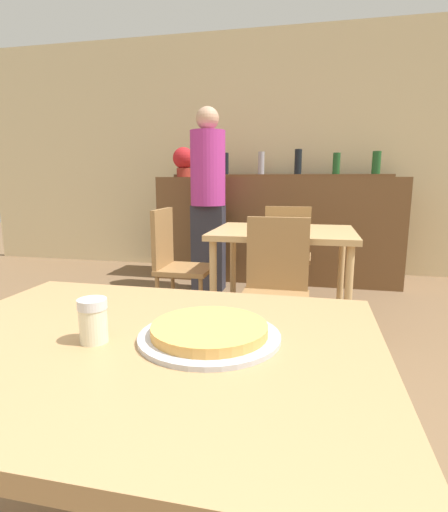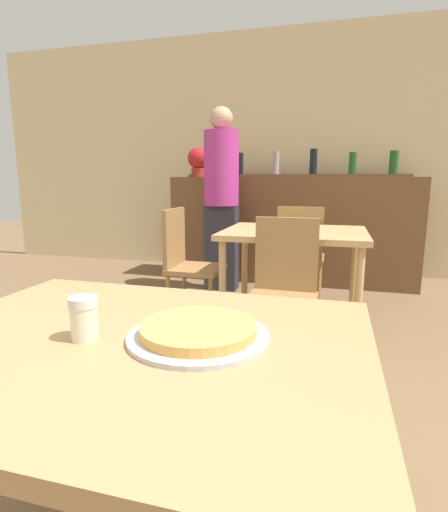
% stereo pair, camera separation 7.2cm
% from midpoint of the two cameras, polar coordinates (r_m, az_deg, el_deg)
% --- Properties ---
extents(wall_back, '(8.00, 0.05, 2.80)m').
position_cam_midpoint_polar(wall_back, '(4.94, 7.90, 14.23)').
color(wall_back, beige).
rests_on(wall_back, ground_plane).
extents(dining_table_near, '(1.12, 0.87, 0.74)m').
position_cam_midpoint_polar(dining_table_near, '(1.01, -13.67, -15.61)').
color(dining_table_near, '#A87F51').
rests_on(dining_table_near, ground_plane).
extents(dining_table_far, '(1.00, 0.82, 0.75)m').
position_cam_midpoint_polar(dining_table_far, '(2.93, 7.78, 2.05)').
color(dining_table_far, tan).
rests_on(dining_table_far, ground_plane).
extents(bar_counter, '(2.60, 0.56, 1.13)m').
position_cam_midpoint_polar(bar_counter, '(4.46, 7.08, 3.86)').
color(bar_counter, brown).
rests_on(bar_counter, ground_plane).
extents(bar_back_shelf, '(2.39, 0.24, 0.30)m').
position_cam_midpoint_polar(bar_back_shelf, '(4.56, 7.98, 11.85)').
color(bar_back_shelf, brown).
rests_on(bar_back_shelf, bar_counter).
extents(chair_far_side_front, '(0.40, 0.40, 0.89)m').
position_cam_midpoint_polar(chair_far_side_front, '(2.40, 6.52, -3.83)').
color(chair_far_side_front, olive).
rests_on(chair_far_side_front, ground_plane).
extents(chair_far_side_back, '(0.40, 0.40, 0.89)m').
position_cam_midpoint_polar(chair_far_side_back, '(3.53, 8.51, 0.88)').
color(chair_far_side_back, olive).
rests_on(chair_far_side_back, ground_plane).
extents(chair_far_side_left, '(0.40, 0.40, 0.89)m').
position_cam_midpoint_polar(chair_far_side_left, '(3.14, -7.64, -0.34)').
color(chair_far_side_left, olive).
rests_on(chair_far_side_left, ground_plane).
extents(pizza_tray, '(0.34, 0.34, 0.04)m').
position_cam_midpoint_polar(pizza_tray, '(0.96, -4.28, -10.85)').
color(pizza_tray, '#B7B7BC').
rests_on(pizza_tray, dining_table_near).
extents(cheese_shaker, '(0.07, 0.07, 0.10)m').
position_cam_midpoint_polar(cheese_shaker, '(0.99, -20.21, -8.63)').
color(cheese_shaker, beige).
rests_on(cheese_shaker, dining_table_near).
extents(person_standing, '(0.34, 0.34, 1.79)m').
position_cam_midpoint_polar(person_standing, '(3.97, -2.82, 8.98)').
color(person_standing, '#2D2D38').
rests_on(person_standing, ground_plane).
extents(potted_plant, '(0.24, 0.24, 0.33)m').
position_cam_midpoint_polar(potted_plant, '(4.60, -6.25, 13.43)').
color(potted_plant, maroon).
rests_on(potted_plant, bar_counter).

